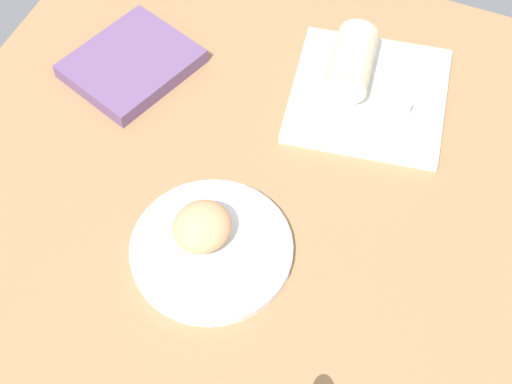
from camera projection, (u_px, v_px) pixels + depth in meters
The scene contains 7 objects.
dining_table at pixel (220, 246), 100.43cm from camera, with size 110.00×90.00×4.00cm, color #9E754C.
round_plate at pixel (208, 248), 97.14cm from camera, with size 20.71×20.71×1.40cm, color white.
scone_pastry at pixel (202, 227), 95.22cm from camera, with size 7.67×7.14×4.98cm, color tan.
square_plate at pixel (368, 95), 111.37cm from camera, with size 21.99×21.99×1.60cm, color white.
sauce_cup at pixel (395, 106), 107.60cm from camera, with size 4.42×4.42×2.30cm.
breakfast_wrap at pixel (352, 62), 109.87cm from camera, with size 6.07×6.07×11.23cm, color beige.
book_stack at pixel (132, 64), 114.37cm from camera, with size 21.43×19.79×2.33cm.
Camera 1 is at (44.59, 23.79, 89.21)cm, focal length 53.83 mm.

